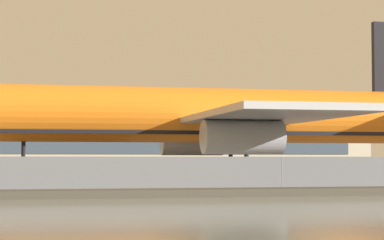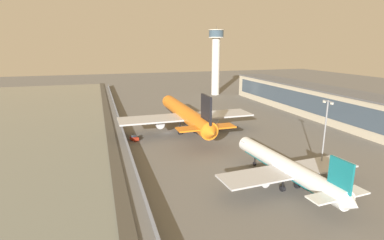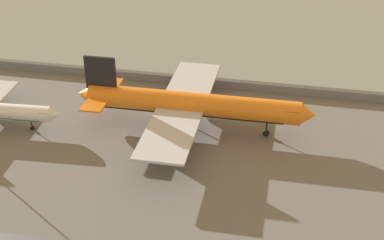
# 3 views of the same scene
# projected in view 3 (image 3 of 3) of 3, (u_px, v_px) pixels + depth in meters

# --- Properties ---
(ground_plane) EXTENTS (500.00, 500.00, 0.00)m
(ground_plane) POSITION_uv_depth(u_px,v_px,m) (196.00, 115.00, 137.91)
(ground_plane) COLOR #66635E
(waterfront_lagoon) EXTENTS (320.00, 98.00, 0.01)m
(waterfront_lagoon) POSITION_uv_depth(u_px,v_px,m) (233.00, 22.00, 198.06)
(waterfront_lagoon) COLOR gray
(waterfront_lagoon) RESTS_ON ground
(shoreline_seawall) EXTENTS (320.00, 3.00, 0.50)m
(shoreline_seawall) POSITION_uv_depth(u_px,v_px,m) (209.00, 80.00, 155.15)
(shoreline_seawall) COLOR #474238
(shoreline_seawall) RESTS_ON ground
(perimeter_fence) EXTENTS (280.00, 0.10, 2.58)m
(perimeter_fence) POSITION_uv_depth(u_px,v_px,m) (207.00, 83.00, 150.82)
(perimeter_fence) COLOR slate
(perimeter_fence) RESTS_ON ground
(cargo_jet_orange) EXTENTS (58.40, 49.65, 17.40)m
(cargo_jet_orange) POSITION_uv_depth(u_px,v_px,m) (189.00, 105.00, 128.79)
(cargo_jet_orange) COLOR orange
(cargo_jet_orange) RESTS_ON ground
(baggage_tug) EXTENTS (3.58, 2.94, 1.80)m
(baggage_tug) POSITION_uv_depth(u_px,v_px,m) (184.00, 88.00, 149.57)
(baggage_tug) COLOR red
(baggage_tug) RESTS_ON ground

